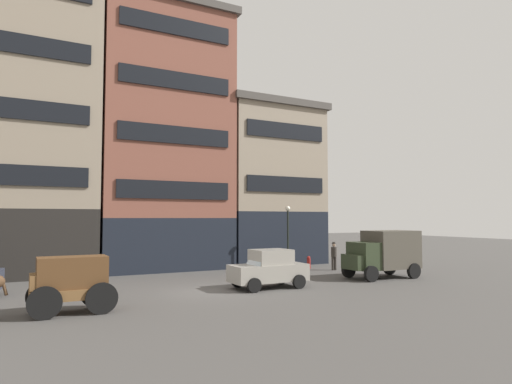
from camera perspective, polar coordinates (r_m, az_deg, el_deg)
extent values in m
plane|color=#4C4947|center=(20.69, -6.12, -12.64)|extent=(120.00, 120.00, 0.00)
cube|color=black|center=(29.90, -28.69, -5.68)|extent=(8.65, 6.82, 3.84)
cube|color=gray|center=(30.81, -28.21, 11.25)|extent=(8.65, 6.82, 14.13)
cube|color=black|center=(26.49, -28.60, 1.95)|extent=(7.27, 0.12, 1.10)
cube|color=black|center=(27.03, -28.39, 9.43)|extent=(7.27, 0.12, 1.10)
cube|color=black|center=(28.00, -28.18, 16.51)|extent=(7.27, 0.12, 1.10)
cube|color=black|center=(31.01, -12.34, -6.37)|extent=(8.41, 6.82, 3.34)
cube|color=brown|center=(31.71, -12.15, 9.24)|extent=(8.41, 6.82, 13.76)
cube|color=#47423D|center=(33.98, -11.99, 21.06)|extent=(8.91, 7.32, 0.50)
cube|color=black|center=(27.68, -10.37, 0.25)|extent=(7.07, 0.12, 1.10)
cube|color=black|center=(28.10, -10.29, 7.27)|extent=(7.07, 0.12, 1.10)
cube|color=black|center=(28.93, -10.22, 13.98)|extent=(7.07, 0.12, 1.10)
cube|color=black|center=(30.13, -10.15, 20.24)|extent=(7.07, 0.12, 1.10)
cube|color=black|center=(33.99, 0.86, -5.80)|extent=(7.30, 6.82, 3.79)
cube|color=gray|center=(34.23, 0.85, 3.76)|extent=(7.30, 6.82, 7.59)
cube|color=#47423D|center=(34.96, 0.85, 10.36)|extent=(7.80, 7.32, 0.50)
cube|color=black|center=(31.04, 3.91, 0.98)|extent=(6.13, 0.12, 1.10)
cube|color=black|center=(31.56, 3.88, 7.87)|extent=(6.13, 0.12, 1.10)
cube|color=brown|center=(17.22, -22.63, -11.93)|extent=(2.72, 1.34, 0.36)
cube|color=brown|center=(17.12, -22.58, -9.52)|extent=(2.31, 1.14, 1.10)
cube|color=brown|center=(17.07, -26.49, -10.29)|extent=(0.41, 1.05, 0.50)
cylinder|color=black|center=(16.47, -25.58, -12.80)|extent=(1.10, 0.10, 1.10)
cylinder|color=black|center=(17.87, -25.81, -12.02)|extent=(1.10, 0.10, 1.10)
cylinder|color=black|center=(16.67, -19.23, -12.82)|extent=(1.10, 0.10, 1.10)
cylinder|color=black|center=(18.05, -19.97, -12.06)|extent=(1.10, 0.10, 1.10)
cylinder|color=#513823|center=(17.11, -29.72, -10.46)|extent=(0.27, 0.10, 0.65)
cube|color=#2D3823|center=(25.18, 13.97, -7.98)|extent=(1.44, 1.74, 1.50)
cube|color=#2D3823|center=(24.77, 12.72, -8.77)|extent=(0.94, 1.47, 0.80)
cube|color=#4C473D|center=(26.35, 16.98, -7.07)|extent=(2.85, 1.97, 2.10)
cube|color=silver|center=(24.88, 13.16, -7.47)|extent=(0.23, 1.36, 0.64)
cylinder|color=black|center=(24.26, 14.64, -10.17)|extent=(0.85, 0.24, 0.84)
cylinder|color=black|center=(25.72, 11.84, -9.81)|extent=(0.85, 0.24, 0.84)
cylinder|color=black|center=(26.29, 19.67, -9.55)|extent=(0.85, 0.24, 0.84)
cylinder|color=black|center=(27.65, 16.82, -9.28)|extent=(0.85, 0.24, 0.84)
cube|color=gray|center=(21.47, 1.59, -10.35)|extent=(3.71, 1.63, 0.80)
cube|color=gray|center=(21.46, 1.94, -8.34)|extent=(1.81, 1.46, 0.70)
cube|color=silver|center=(21.06, -0.09, -8.79)|extent=(0.35, 1.31, 0.56)
cylinder|color=black|center=(20.22, -0.22, -11.93)|extent=(0.66, 0.19, 0.66)
cylinder|color=black|center=(21.70, -2.34, -11.34)|extent=(0.66, 0.19, 0.66)
cylinder|color=black|center=(21.43, 5.57, -11.42)|extent=(0.66, 0.19, 0.66)
cylinder|color=black|center=(22.84, 3.19, -10.93)|extent=(0.66, 0.19, 0.66)
cylinder|color=#38332D|center=(29.09, 9.86, -9.06)|extent=(0.16, 0.16, 0.85)
cylinder|color=#38332D|center=(29.22, 10.17, -9.04)|extent=(0.16, 0.16, 0.85)
cylinder|color=#38332D|center=(29.09, 10.00, -7.61)|extent=(0.51, 0.51, 0.62)
sphere|color=tan|center=(29.06, 9.99, -6.74)|extent=(0.22, 0.22, 0.22)
cylinder|color=#38332D|center=(29.05, 9.99, -6.55)|extent=(0.28, 0.28, 0.02)
cylinder|color=#38332D|center=(29.05, 9.99, -6.45)|extent=(0.18, 0.18, 0.09)
cylinder|color=black|center=(28.89, 4.13, -6.21)|extent=(0.12, 0.12, 3.80)
sphere|color=silver|center=(28.86, 4.11, -2.12)|extent=(0.32, 0.32, 0.32)
cylinder|color=maroon|center=(29.71, 6.81, -9.11)|extent=(0.24, 0.24, 0.70)
sphere|color=maroon|center=(29.67, 6.80, -8.40)|extent=(0.22, 0.22, 0.22)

